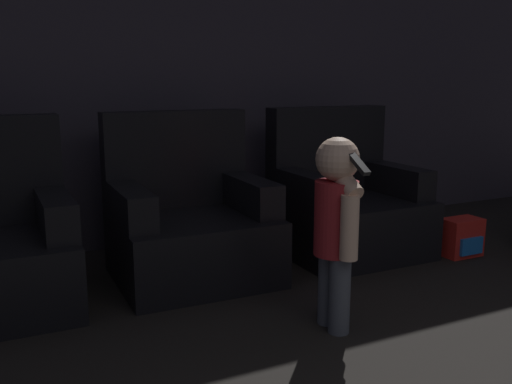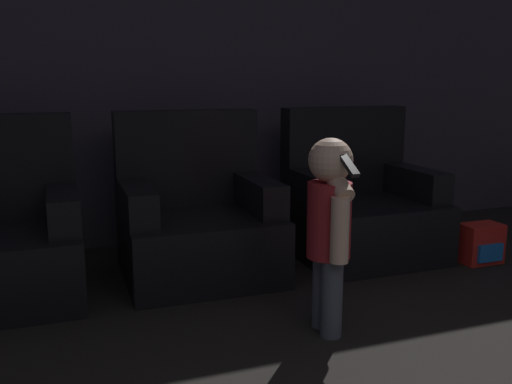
% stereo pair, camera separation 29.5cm
% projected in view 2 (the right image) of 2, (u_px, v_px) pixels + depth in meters
% --- Properties ---
extents(wall_back, '(8.40, 0.05, 2.60)m').
position_uv_depth(wall_back, '(187.00, 60.00, 4.03)').
color(wall_back, '#3D3842').
rests_on(wall_back, ground_plane).
extents(armchair_middle, '(0.91, 0.82, 0.98)m').
position_uv_depth(armchair_middle, '(197.00, 221.00, 3.44)').
color(armchair_middle, black).
rests_on(armchair_middle, ground_plane).
extents(armchair_right, '(0.89, 0.80, 0.98)m').
position_uv_depth(armchair_right, '(360.00, 207.00, 3.82)').
color(armchair_right, black).
rests_on(armchair_right, ground_plane).
extents(person_toddler, '(0.20, 0.35, 0.92)m').
position_uv_depth(person_toddler, '(330.00, 220.00, 2.59)').
color(person_toddler, '#474C56').
rests_on(person_toddler, ground_plane).
extents(toy_backpack, '(0.26, 0.19, 0.26)m').
position_uv_depth(toy_backpack, '(481.00, 244.00, 3.68)').
color(toy_backpack, red).
rests_on(toy_backpack, ground_plane).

